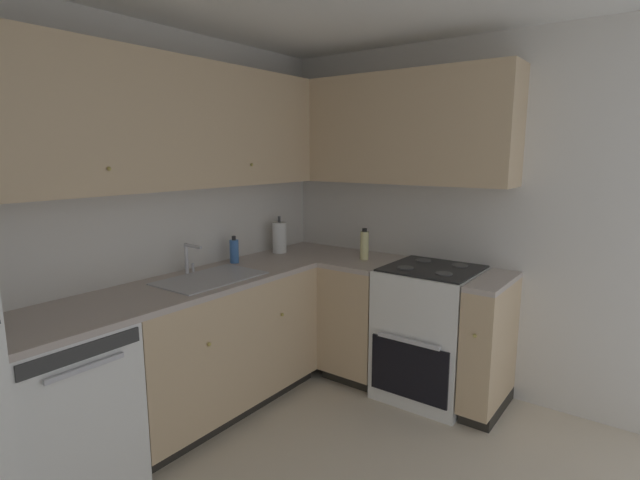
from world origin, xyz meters
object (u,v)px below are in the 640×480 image
dishwasher (58,411)px  oven_range (430,331)px  soap_bottle (234,251)px  paper_towel_roll (279,237)px  oil_bottle (364,245)px

dishwasher → oven_range: (2.06, -1.06, 0.02)m
dishwasher → soap_bottle: soap_bottle is taller
oven_range → paper_towel_roll: (-0.20, 1.22, 0.57)m
dishwasher → soap_bottle: bearing=7.4°
dishwasher → paper_towel_roll: (1.86, 0.16, 0.60)m
dishwasher → oil_bottle: (2.04, -0.52, 0.58)m
soap_bottle → oil_bottle: (0.66, -0.70, 0.02)m
soap_bottle → paper_towel_roll: (0.47, -0.02, 0.04)m
dishwasher → paper_towel_roll: size_ratio=2.91×
soap_bottle → oil_bottle: size_ratio=0.84×
soap_bottle → dishwasher: bearing=-172.6°
oven_range → oil_bottle: bearing=92.0°
dishwasher → soap_bottle: (1.38, 0.18, 0.56)m
soap_bottle → paper_towel_roll: paper_towel_roll is taller
oven_range → paper_towel_roll: paper_towel_roll is taller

